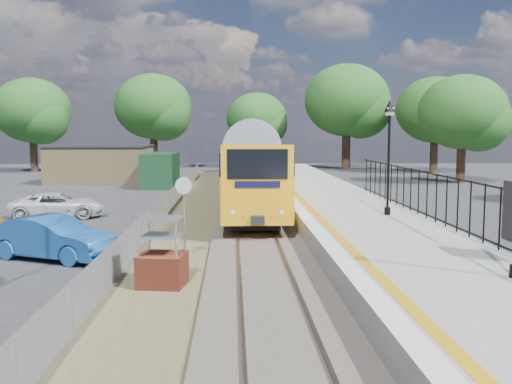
{
  "coord_description": "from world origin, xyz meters",
  "views": [
    {
      "loc": [
        -0.91,
        -16.45,
        4.2
      ],
      "look_at": [
        -0.05,
        4.48,
        2.0
      ],
      "focal_mm": 40.0,
      "sensor_mm": 36.0,
      "label": 1
    }
  ],
  "objects": [
    {
      "name": "train",
      "position": [
        0.0,
        24.92,
        2.34
      ],
      "size": [
        2.82,
        40.83,
        3.51
      ],
      "color": "orange",
      "rests_on": "ground"
    },
    {
      "name": "palisade_fence",
      "position": [
        6.55,
        2.24,
        1.84
      ],
      "size": [
        0.12,
        26.0,
        2.0
      ],
      "color": "black",
      "rests_on": "platform"
    },
    {
      "name": "victorian_lamp_north",
      "position": [
        5.3,
        6.0,
        4.3
      ],
      "size": [
        0.44,
        0.44,
        4.6
      ],
      "color": "black",
      "rests_on": "platform"
    },
    {
      "name": "outbuilding",
      "position": [
        -10.91,
        31.21,
        1.52
      ],
      "size": [
        10.8,
        10.1,
        3.12
      ],
      "color": "tan",
      "rests_on": "ground"
    },
    {
      "name": "brick_plinth",
      "position": [
        -2.83,
        -1.22,
        0.93
      ],
      "size": [
        1.36,
        1.36,
        1.94
      ],
      "rotation": [
        0.0,
        0.0,
        -0.14
      ],
      "color": "maroon",
      "rests_on": "ground"
    },
    {
      "name": "platform_edge",
      "position": [
        2.14,
        8.0,
        0.9
      ],
      "size": [
        0.9,
        70.0,
        0.01
      ],
      "color": "silver",
      "rests_on": "platform"
    },
    {
      "name": "ground",
      "position": [
        0.0,
        0.0,
        0.0
      ],
      "size": [
        120.0,
        120.0,
        0.0
      ],
      "primitive_type": "plane",
      "color": "#2D2D30",
      "rests_on": "ground"
    },
    {
      "name": "car_white",
      "position": [
        -9.53,
        11.68,
        0.62
      ],
      "size": [
        4.8,
        2.86,
        1.25
      ],
      "primitive_type": "imported",
      "rotation": [
        0.0,
        0.0,
        1.76
      ],
      "color": "silver",
      "rests_on": "ground"
    },
    {
      "name": "tree_line",
      "position": [
        1.4,
        42.0,
        6.61
      ],
      "size": [
        56.8,
        43.8,
        11.88
      ],
      "color": "#332319",
      "rests_on": "ground"
    },
    {
      "name": "platform",
      "position": [
        4.2,
        8.0,
        0.45
      ],
      "size": [
        5.0,
        70.0,
        0.9
      ],
      "primitive_type": "cube",
      "color": "gray",
      "rests_on": "ground"
    },
    {
      "name": "car_blue",
      "position": [
        -6.9,
        2.41,
        0.72
      ],
      "size": [
        4.61,
        3.17,
        1.44
      ],
      "primitive_type": "imported",
      "rotation": [
        0.0,
        0.0,
        1.15
      ],
      "color": "#174A8C",
      "rests_on": "ground"
    },
    {
      "name": "wire_fence",
      "position": [
        -4.2,
        12.0,
        0.6
      ],
      "size": [
        0.06,
        52.0,
        1.2
      ],
      "color": "#999EA3",
      "rests_on": "ground"
    },
    {
      "name": "speed_sign",
      "position": [
        -2.5,
        1.92,
        1.88
      ],
      "size": [
        0.53,
        0.22,
        2.77
      ],
      "rotation": [
        0.0,
        0.0,
        -0.35
      ],
      "color": "#999EA3",
      "rests_on": "ground"
    },
    {
      "name": "track_bed",
      "position": [
        -0.47,
        9.67,
        0.09
      ],
      "size": [
        5.9,
        80.0,
        0.29
      ],
      "color": "#473F38",
      "rests_on": "ground"
    }
  ]
}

